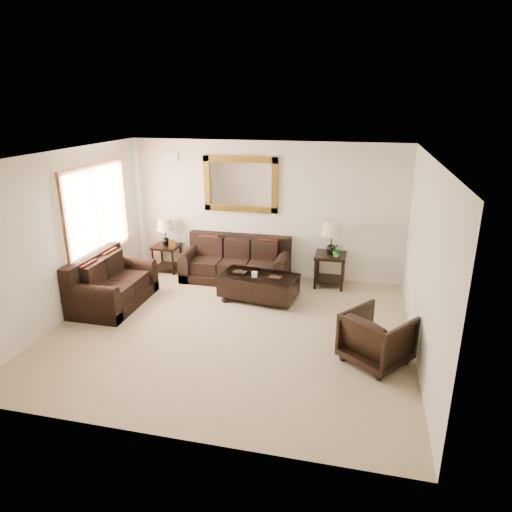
% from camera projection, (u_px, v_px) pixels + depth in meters
% --- Properties ---
extents(room, '(5.51, 5.01, 2.71)m').
position_uv_depth(room, '(229.00, 248.00, 6.75)').
color(room, gray).
rests_on(room, ground).
extents(window, '(0.07, 1.96, 1.66)m').
position_uv_depth(window, '(98.00, 211.00, 8.10)').
color(window, white).
rests_on(window, room).
extents(mirror, '(1.50, 0.06, 1.10)m').
position_uv_depth(mirror, '(240.00, 184.00, 8.97)').
color(mirror, '#4A330E').
rests_on(mirror, room).
extents(air_vent, '(0.25, 0.02, 0.18)m').
position_uv_depth(air_vent, '(172.00, 157.00, 9.12)').
color(air_vent, '#999999').
rests_on(air_vent, room).
extents(sofa, '(2.10, 0.91, 0.86)m').
position_uv_depth(sofa, '(236.00, 264.00, 9.12)').
color(sofa, black).
rests_on(sofa, room).
extents(loveseat, '(0.95, 1.60, 0.90)m').
position_uv_depth(loveseat, '(111.00, 286.00, 7.99)').
color(loveseat, black).
rests_on(loveseat, room).
extents(end_table_left, '(0.52, 0.52, 1.14)m').
position_uv_depth(end_table_left, '(166.00, 237.00, 9.41)').
color(end_table_left, black).
rests_on(end_table_left, room).
extents(end_table_right, '(0.59, 0.59, 1.29)m').
position_uv_depth(end_table_right, '(331.00, 244.00, 8.62)').
color(end_table_right, black).
rests_on(end_table_right, room).
extents(coffee_table, '(1.46, 0.94, 0.58)m').
position_uv_depth(coffee_table, '(259.00, 284.00, 8.18)').
color(coffee_table, black).
rests_on(coffee_table, room).
extents(armchair, '(1.07, 1.06, 0.81)m').
position_uv_depth(armchair, '(377.00, 336.00, 6.17)').
color(armchair, black).
rests_on(armchair, floor).
extents(potted_plant, '(0.28, 0.30, 0.21)m').
position_uv_depth(potted_plant, '(337.00, 251.00, 8.53)').
color(potted_plant, '#21521C').
rests_on(potted_plant, end_table_right).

